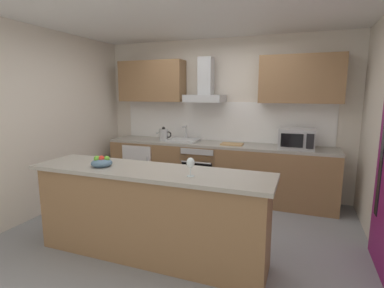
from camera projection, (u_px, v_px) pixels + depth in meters
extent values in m
cube|color=gray|center=(184.00, 232.00, 3.72)|extent=(5.21, 4.41, 0.02)
cube|color=white|center=(183.00, 10.00, 3.27)|extent=(5.21, 4.41, 0.02)
cube|color=silver|center=(223.00, 117.00, 5.12)|extent=(5.21, 0.12, 2.60)
cube|color=silver|center=(44.00, 122.00, 4.25)|extent=(0.12, 4.41, 2.60)
cube|color=white|center=(221.00, 121.00, 5.07)|extent=(3.58, 0.02, 0.66)
cube|color=olive|center=(216.00, 171.00, 4.92)|extent=(3.71, 0.60, 0.86)
cube|color=#9E998E|center=(216.00, 144.00, 4.84)|extent=(3.71, 0.60, 0.04)
cube|color=olive|center=(149.00, 215.00, 3.10)|extent=(2.43, 0.52, 0.91)
cube|color=#9E998E|center=(148.00, 171.00, 3.01)|extent=(2.53, 0.64, 0.04)
cube|color=olive|center=(152.00, 81.00, 5.24)|extent=(1.19, 0.32, 0.70)
cube|color=olive|center=(301.00, 79.00, 4.38)|extent=(1.19, 0.32, 0.70)
cube|color=black|center=(382.00, 153.00, 2.95)|extent=(0.01, 0.11, 1.31)
cube|color=slate|center=(203.00, 169.00, 4.98)|extent=(0.60, 0.56, 0.80)
cube|color=black|center=(197.00, 177.00, 4.72)|extent=(0.50, 0.02, 0.48)
cube|color=#B7BABC|center=(197.00, 152.00, 4.65)|extent=(0.54, 0.02, 0.09)
cylinder|color=#B7BABC|center=(196.00, 162.00, 4.65)|extent=(0.49, 0.02, 0.02)
cube|color=white|center=(145.00, 165.00, 5.36)|extent=(0.58, 0.56, 0.85)
cube|color=silver|center=(137.00, 169.00, 5.10)|extent=(0.55, 0.02, 0.80)
cylinder|color=#B7BABC|center=(147.00, 168.00, 4.99)|extent=(0.02, 0.02, 0.38)
cube|color=#B7BABC|center=(297.00, 139.00, 4.34)|extent=(0.50, 0.36, 0.30)
cube|color=black|center=(292.00, 140.00, 4.18)|extent=(0.30, 0.02, 0.19)
cube|color=black|center=(310.00, 141.00, 4.10)|extent=(0.10, 0.01, 0.21)
cube|color=silver|center=(183.00, 140.00, 5.02)|extent=(0.50, 0.40, 0.04)
cylinder|color=#B7BABC|center=(186.00, 133.00, 5.12)|extent=(0.03, 0.03, 0.26)
cylinder|color=#B7BABC|center=(184.00, 126.00, 5.02)|extent=(0.03, 0.16, 0.03)
cylinder|color=#B7BABC|center=(164.00, 135.00, 5.09)|extent=(0.15, 0.15, 0.20)
sphere|color=black|center=(164.00, 128.00, 5.07)|extent=(0.06, 0.06, 0.06)
cone|color=#B7BABC|center=(158.00, 132.00, 5.12)|extent=(0.09, 0.04, 0.07)
torus|color=black|center=(168.00, 135.00, 5.06)|extent=(0.11, 0.02, 0.11)
cube|color=#B7BABC|center=(205.00, 98.00, 4.87)|extent=(0.62, 0.45, 0.12)
cube|color=#B7BABC|center=(206.00, 76.00, 4.85)|extent=(0.22, 0.22, 0.60)
cylinder|color=silver|center=(191.00, 176.00, 2.75)|extent=(0.07, 0.07, 0.01)
cylinder|color=silver|center=(191.00, 171.00, 2.75)|extent=(0.01, 0.01, 0.09)
ellipsoid|color=silver|center=(191.00, 163.00, 2.73)|extent=(0.08, 0.08, 0.10)
ellipsoid|color=slate|center=(102.00, 163.00, 3.12)|extent=(0.22, 0.22, 0.09)
sphere|color=#66B233|center=(97.00, 159.00, 3.11)|extent=(0.07, 0.07, 0.07)
sphere|color=#66B233|center=(107.00, 159.00, 3.13)|extent=(0.06, 0.06, 0.06)
sphere|color=red|center=(101.00, 159.00, 3.11)|extent=(0.07, 0.07, 0.07)
cube|color=tan|center=(232.00, 144.00, 4.70)|extent=(0.35, 0.23, 0.02)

